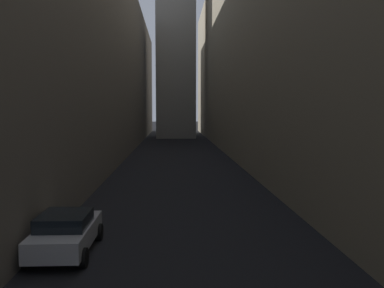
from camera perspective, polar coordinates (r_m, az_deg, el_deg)
ground_plane at (r=43.43m, az=-1.90°, el=-1.96°), size 264.00×264.00×0.00m
building_block_left at (r=46.93m, az=-17.49°, el=11.12°), size 13.64×108.00×20.91m
building_block_right at (r=47.46m, az=13.10°, el=13.97°), size 12.97×108.00×25.55m
parked_car_left_third at (r=15.59m, az=-17.10°, el=-11.59°), size 2.03×4.17×1.48m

